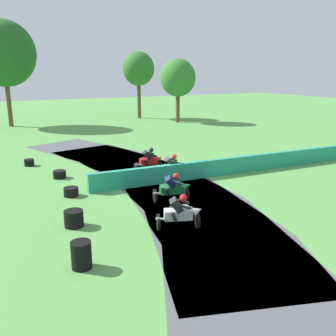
{
  "coord_description": "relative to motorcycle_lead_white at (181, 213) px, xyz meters",
  "views": [
    {
      "loc": [
        -8.21,
        -15.81,
        5.43
      ],
      "look_at": [
        -0.07,
        -0.55,
        0.9
      ],
      "focal_mm": 39.61,
      "sensor_mm": 36.0,
      "label": 1
    }
  ],
  "objects": [
    {
      "name": "motorcycle_trailing_black",
      "position": [
        2.76,
        5.67,
        0.0
      ],
      "size": [
        1.7,
        0.8,
        1.43
      ],
      "color": "black",
      "rests_on": "ground"
    },
    {
      "name": "tire_stack_mid_b",
      "position": [
        -2.5,
        5.49,
        -0.45
      ],
      "size": [
        0.66,
        0.66,
        0.4
      ],
      "color": "black",
      "rests_on": "ground"
    },
    {
      "name": "tree_mid_rise",
      "position": [
        13.99,
        24.92,
        4.07
      ],
      "size": [
        3.79,
        3.79,
        6.74
      ],
      "color": "brown",
      "rests_on": "ground"
    },
    {
      "name": "tire_stack_extra_a",
      "position": [
        -3.33,
        12.16,
        -0.45
      ],
      "size": [
        0.56,
        0.56,
        0.4
      ],
      "color": "black",
      "rests_on": "ground"
    },
    {
      "name": "tire_stack_far",
      "position": [
        -2.32,
        8.66,
        -0.45
      ],
      "size": [
        0.66,
        0.66,
        0.4
      ],
      "color": "black",
      "rests_on": "ground"
    },
    {
      "name": "safety_barrier",
      "position": [
        6.99,
        5.1,
        -0.2
      ],
      "size": [
        17.41,
        1.19,
        0.9
      ],
      "primitive_type": "cube",
      "rotation": [
        0.0,
        0.0,
        -1.62
      ],
      "color": "#239375",
      "rests_on": "ground"
    },
    {
      "name": "tire_stack_near",
      "position": [
        -3.77,
        -0.93,
        -0.25
      ],
      "size": [
        0.58,
        0.58,
        0.8
      ],
      "color": "black",
      "rests_on": "ground"
    },
    {
      "name": "tire_stack_mid_a",
      "position": [
        -3.23,
        2.08,
        -0.35
      ],
      "size": [
        0.69,
        0.69,
        0.6
      ],
      "color": "black",
      "rests_on": "ground"
    },
    {
      "name": "motorcycle_fourth_red",
      "position": [
        2.4,
        7.6,
        0.01
      ],
      "size": [
        1.68,
        0.7,
        1.43
      ],
      "color": "black",
      "rests_on": "ground"
    },
    {
      "name": "motorcycle_lead_white",
      "position": [
        0.0,
        0.0,
        0.0
      ],
      "size": [
        1.68,
        1.19,
        1.43
      ],
      "color": "black",
      "rests_on": "ground"
    },
    {
      "name": "ground_plane",
      "position": [
        2.13,
        5.35,
        -0.65
      ],
      "size": [
        120.0,
        120.0,
        0.0
      ],
      "primitive_type": "plane",
      "color": "#569947"
    },
    {
      "name": "tree_far_left",
      "position": [
        -2.51,
        30.12,
        6.44
      ],
      "size": [
        6.08,
        6.08,
        10.3
      ],
      "color": "brown",
      "rests_on": "ground"
    },
    {
      "name": "track_asphalt",
      "position": [
        1.21,
        5.39,
        -0.65
      ],
      "size": [
        8.69,
        28.62,
        0.01
      ],
      "color": "#515156",
      "rests_on": "ground"
    },
    {
      "name": "motorcycle_chase_green",
      "position": [
        1.18,
        2.65,
        -0.02
      ],
      "size": [
        1.7,
        1.1,
        1.42
      ],
      "color": "black",
      "rests_on": "ground"
    },
    {
      "name": "tree_far_right",
      "position": [
        11.77,
        30.31,
        5.02
      ],
      "size": [
        3.69,
        3.69,
        7.66
      ],
      "color": "brown",
      "rests_on": "ground"
    }
  ]
}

